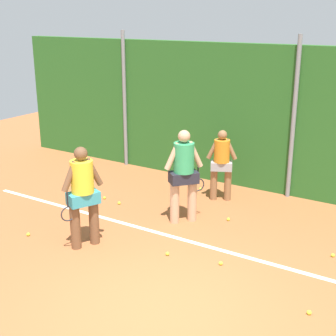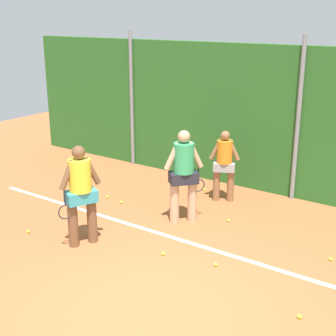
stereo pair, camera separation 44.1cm
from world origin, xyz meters
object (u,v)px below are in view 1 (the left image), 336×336
tennis_ball_6 (228,219)px  tennis_ball_10 (167,254)px  tennis_ball_8 (104,198)px  tennis_ball_11 (221,263)px  player_foreground_near (83,192)px  player_midcourt (184,171)px  tennis_ball_12 (201,189)px  tennis_ball_2 (309,313)px  tennis_ball_0 (333,255)px  tennis_ball_3 (119,203)px  tennis_ball_4 (28,234)px  player_backcourt_far (222,161)px

tennis_ball_6 → tennis_ball_10: bearing=-98.1°
tennis_ball_8 → tennis_ball_11: (3.61, -1.32, 0.00)m
tennis_ball_11 → player_foreground_near: bearing=-164.9°
tennis_ball_6 → tennis_ball_8: 2.97m
player_midcourt → tennis_ball_10: player_midcourt is taller
tennis_ball_10 → tennis_ball_12: 3.38m
tennis_ball_6 → player_midcourt: bearing=-147.1°
tennis_ball_8 → tennis_ball_10: (2.66, -1.52, 0.00)m
tennis_ball_2 → tennis_ball_10: (-2.64, 0.42, 0.00)m
player_foreground_near → tennis_ball_10: 1.86m
player_foreground_near → tennis_ball_12: bearing=-161.8°
player_midcourt → tennis_ball_6: size_ratio=29.10×
tennis_ball_0 → tennis_ball_12: size_ratio=1.00×
tennis_ball_0 → tennis_ball_3: (-4.68, -0.05, 0.00)m
player_foreground_near → tennis_ball_3: bearing=-135.3°
tennis_ball_0 → tennis_ball_11: bearing=-139.9°
tennis_ball_0 → tennis_ball_4: size_ratio=1.00×
tennis_ball_6 → tennis_ball_0: bearing=-11.1°
player_foreground_near → tennis_ball_6: player_foreground_near is taller
tennis_ball_3 → tennis_ball_10: same height
tennis_ball_2 → tennis_ball_11: same height
player_foreground_near → player_midcourt: size_ratio=0.98×
tennis_ball_0 → tennis_ball_10: size_ratio=1.00×
tennis_ball_0 → tennis_ball_2: 1.91m
player_backcourt_far → tennis_ball_2: bearing=-73.4°
tennis_ball_0 → tennis_ball_2: bearing=-85.8°
tennis_ball_0 → tennis_ball_6: bearing=168.9°
tennis_ball_2 → player_foreground_near: bearing=-179.3°
tennis_ball_0 → tennis_ball_8: size_ratio=1.00×
tennis_ball_2 → tennis_ball_11: 1.79m
player_foreground_near → tennis_ball_11: (2.44, 0.66, -1.02)m
tennis_ball_0 → tennis_ball_10: same height
player_foreground_near → tennis_ball_2: 4.25m
player_backcourt_far → tennis_ball_0: bearing=-51.9°
player_foreground_near → player_midcourt: 2.13m
player_foreground_near → tennis_ball_2: player_foreground_near is taller
player_midcourt → tennis_ball_10: (0.51, -1.43, -1.04)m
tennis_ball_0 → tennis_ball_2: (0.14, -1.91, 0.00)m
player_backcourt_far → tennis_ball_10: size_ratio=24.72×
tennis_ball_0 → tennis_ball_3: size_ratio=1.00×
player_midcourt → tennis_ball_2: player_midcourt is taller
tennis_ball_0 → tennis_ball_4: (-5.18, -2.25, 0.00)m
tennis_ball_2 → tennis_ball_10: same height
tennis_ball_4 → tennis_ball_3: bearing=77.1°
player_backcourt_far → tennis_ball_4: size_ratio=24.72×
tennis_ball_6 → player_backcourt_far: bearing=124.1°
tennis_ball_2 → tennis_ball_3: size_ratio=1.00×
tennis_ball_12 → tennis_ball_11: bearing=-56.3°
tennis_ball_6 → tennis_ball_12: 1.85m
tennis_ball_0 → tennis_ball_11: (-1.55, -1.30, 0.00)m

